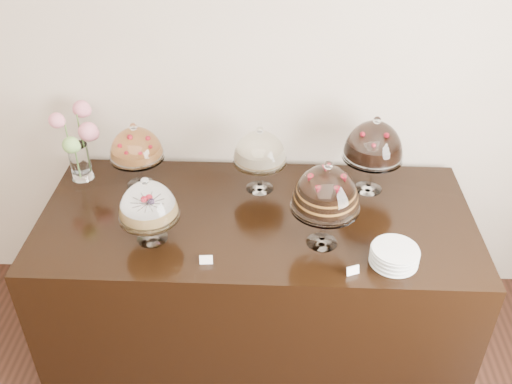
{
  "coord_description": "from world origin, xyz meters",
  "views": [
    {
      "loc": [
        0.44,
        0.15,
        2.66
      ],
      "look_at": [
        0.34,
        2.4,
        1.08
      ],
      "focal_mm": 40.0,
      "sensor_mm": 36.0,
      "label": 1
    }
  ],
  "objects_px": {
    "cake_stand_choco_layer": "(326,191)",
    "flower_vase": "(79,142)",
    "cake_stand_fruit_tart": "(136,146)",
    "plate_stack": "(394,256)",
    "display_counter": "(256,280)",
    "cake_stand_cheesecake": "(260,150)",
    "cake_stand_sugar_sponge": "(148,204)",
    "cake_stand_dark_choco": "(374,143)"
  },
  "relations": [
    {
      "from": "cake_stand_choco_layer",
      "to": "cake_stand_dark_choco",
      "type": "bearing_deg",
      "value": 59.46
    },
    {
      "from": "cake_stand_cheesecake",
      "to": "plate_stack",
      "type": "distance_m",
      "value": 0.88
    },
    {
      "from": "cake_stand_cheesecake",
      "to": "cake_stand_dark_choco",
      "type": "height_order",
      "value": "cake_stand_dark_choco"
    },
    {
      "from": "cake_stand_choco_layer",
      "to": "flower_vase",
      "type": "height_order",
      "value": "cake_stand_choco_layer"
    },
    {
      "from": "cake_stand_dark_choco",
      "to": "plate_stack",
      "type": "height_order",
      "value": "cake_stand_dark_choco"
    },
    {
      "from": "cake_stand_sugar_sponge",
      "to": "plate_stack",
      "type": "xyz_separation_m",
      "value": [
        1.13,
        -0.13,
        -0.16
      ]
    },
    {
      "from": "display_counter",
      "to": "cake_stand_sugar_sponge",
      "type": "height_order",
      "value": "cake_stand_sugar_sponge"
    },
    {
      "from": "cake_stand_fruit_tart",
      "to": "plate_stack",
      "type": "bearing_deg",
      "value": -24.45
    },
    {
      "from": "cake_stand_cheesecake",
      "to": "cake_stand_fruit_tart",
      "type": "height_order",
      "value": "same"
    },
    {
      "from": "cake_stand_sugar_sponge",
      "to": "cake_stand_dark_choco",
      "type": "bearing_deg",
      "value": 23.27
    },
    {
      "from": "cake_stand_fruit_tart",
      "to": "cake_stand_dark_choco",
      "type": "bearing_deg",
      "value": 0.47
    },
    {
      "from": "cake_stand_cheesecake",
      "to": "cake_stand_sugar_sponge",
      "type": "bearing_deg",
      "value": -138.14
    },
    {
      "from": "cake_stand_dark_choco",
      "to": "plate_stack",
      "type": "distance_m",
      "value": 0.64
    },
    {
      "from": "display_counter",
      "to": "flower_vase",
      "type": "relative_size",
      "value": 5.44
    },
    {
      "from": "display_counter",
      "to": "cake_stand_choco_layer",
      "type": "relative_size",
      "value": 4.83
    },
    {
      "from": "plate_stack",
      "to": "display_counter",
      "type": "bearing_deg",
      "value": 152.76
    },
    {
      "from": "cake_stand_dark_choco",
      "to": "plate_stack",
      "type": "xyz_separation_m",
      "value": [
        0.04,
        -0.59,
        -0.24
      ]
    },
    {
      "from": "cake_stand_choco_layer",
      "to": "cake_stand_fruit_tart",
      "type": "relative_size",
      "value": 1.21
    },
    {
      "from": "cake_stand_sugar_sponge",
      "to": "cake_stand_cheesecake",
      "type": "relative_size",
      "value": 0.93
    },
    {
      "from": "cake_stand_cheesecake",
      "to": "flower_vase",
      "type": "distance_m",
      "value": 0.98
    },
    {
      "from": "cake_stand_dark_choco",
      "to": "cake_stand_fruit_tart",
      "type": "bearing_deg",
      "value": -179.53
    },
    {
      "from": "cake_stand_sugar_sponge",
      "to": "plate_stack",
      "type": "bearing_deg",
      "value": -6.36
    },
    {
      "from": "display_counter",
      "to": "cake_stand_dark_choco",
      "type": "height_order",
      "value": "cake_stand_dark_choco"
    },
    {
      "from": "cake_stand_choco_layer",
      "to": "plate_stack",
      "type": "height_order",
      "value": "cake_stand_choco_layer"
    },
    {
      "from": "cake_stand_dark_choco",
      "to": "display_counter",
      "type": "bearing_deg",
      "value": -155.98
    },
    {
      "from": "cake_stand_sugar_sponge",
      "to": "cake_stand_fruit_tart",
      "type": "xyz_separation_m",
      "value": [
        -0.15,
        0.46,
        0.03
      ]
    },
    {
      "from": "cake_stand_cheesecake",
      "to": "flower_vase",
      "type": "relative_size",
      "value": 0.93
    },
    {
      "from": "cake_stand_sugar_sponge",
      "to": "flower_vase",
      "type": "xyz_separation_m",
      "value": [
        -0.48,
        0.52,
        0.02
      ]
    },
    {
      "from": "cake_stand_sugar_sponge",
      "to": "cake_stand_choco_layer",
      "type": "height_order",
      "value": "cake_stand_choco_layer"
    },
    {
      "from": "cake_stand_fruit_tart",
      "to": "display_counter",
      "type": "bearing_deg",
      "value": -21.55
    },
    {
      "from": "display_counter",
      "to": "plate_stack",
      "type": "bearing_deg",
      "value": -27.24
    },
    {
      "from": "cake_stand_sugar_sponge",
      "to": "cake_stand_choco_layer",
      "type": "relative_size",
      "value": 0.77
    },
    {
      "from": "display_counter",
      "to": "cake_stand_sugar_sponge",
      "type": "relative_size",
      "value": 6.28
    },
    {
      "from": "cake_stand_cheesecake",
      "to": "cake_stand_dark_choco",
      "type": "xyz_separation_m",
      "value": [
        0.59,
        0.02,
        0.04
      ]
    },
    {
      "from": "cake_stand_sugar_sponge",
      "to": "cake_stand_choco_layer",
      "type": "distance_m",
      "value": 0.82
    },
    {
      "from": "flower_vase",
      "to": "cake_stand_choco_layer",
      "type": "bearing_deg",
      "value": -21.82
    },
    {
      "from": "cake_stand_cheesecake",
      "to": "flower_vase",
      "type": "height_order",
      "value": "flower_vase"
    },
    {
      "from": "flower_vase",
      "to": "plate_stack",
      "type": "height_order",
      "value": "flower_vase"
    },
    {
      "from": "cake_stand_cheesecake",
      "to": "flower_vase",
      "type": "bearing_deg",
      "value": 175.76
    },
    {
      "from": "cake_stand_sugar_sponge",
      "to": "cake_stand_dark_choco",
      "type": "relative_size",
      "value": 0.8
    },
    {
      "from": "cake_stand_cheesecake",
      "to": "plate_stack",
      "type": "relative_size",
      "value": 1.75
    },
    {
      "from": "cake_stand_dark_choco",
      "to": "plate_stack",
      "type": "bearing_deg",
      "value": -85.67
    }
  ]
}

